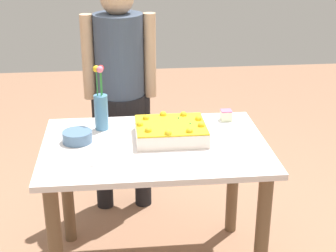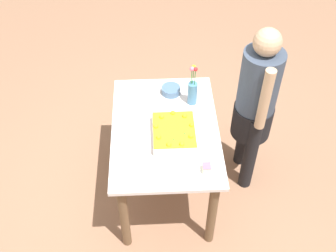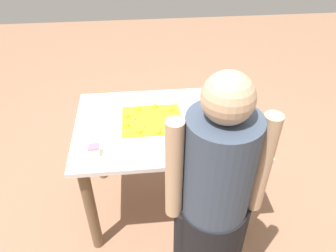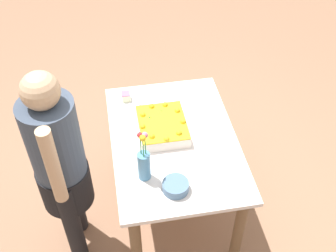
% 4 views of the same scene
% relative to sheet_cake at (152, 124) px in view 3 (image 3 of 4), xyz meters
% --- Properties ---
extents(ground_plane, '(8.00, 8.00, 0.00)m').
position_rel_sheet_cake_xyz_m(ground_plane, '(0.09, 0.06, -0.80)').
color(ground_plane, '#936A50').
extents(dining_table, '(1.14, 0.79, 0.76)m').
position_rel_sheet_cake_xyz_m(dining_table, '(0.09, 0.06, -0.19)').
color(dining_table, silver).
rests_on(dining_table, ground_plane).
extents(sheet_cake, '(0.36, 0.31, 0.10)m').
position_rel_sheet_cake_xyz_m(sheet_cake, '(0.00, 0.00, 0.00)').
color(sheet_cake, white).
rests_on(sheet_cake, dining_table).
extents(serving_plate_with_slice, '(0.22, 0.22, 0.07)m').
position_rel_sheet_cake_xyz_m(serving_plate_with_slice, '(-0.33, -0.20, -0.03)').
color(serving_plate_with_slice, white).
rests_on(serving_plate_with_slice, dining_table).
extents(cake_knife, '(0.20, 0.10, 0.00)m').
position_rel_sheet_cake_xyz_m(cake_knife, '(0.41, 0.27, -0.04)').
color(cake_knife, silver).
rests_on(cake_knife, dining_table).
extents(flower_vase, '(0.07, 0.07, 0.36)m').
position_rel_sheet_cake_xyz_m(flower_vase, '(0.36, -0.16, 0.08)').
color(flower_vase, teal).
rests_on(flower_vase, dining_table).
extents(fruit_bowl, '(0.15, 0.15, 0.06)m').
position_rel_sheet_cake_xyz_m(fruit_bowl, '(0.48, -0.00, -0.01)').
color(fruit_bowl, slate).
rests_on(fruit_bowl, dining_table).
extents(person_standing, '(0.45, 0.31, 1.49)m').
position_rel_sheet_cake_xyz_m(person_standing, '(0.25, -0.64, 0.05)').
color(person_standing, black).
rests_on(person_standing, ground_plane).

